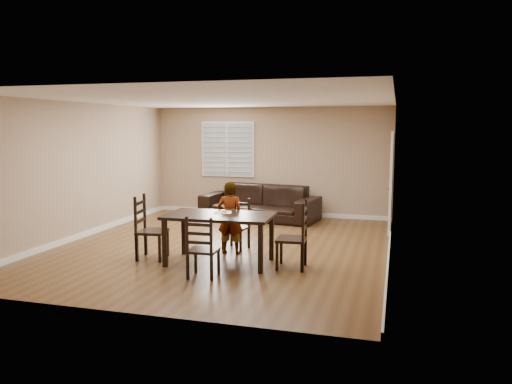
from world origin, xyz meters
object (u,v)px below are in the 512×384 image
chair_left (145,230)px  donut (224,211)px  chair_near (239,225)px  chair_far (201,251)px  dining_table (219,220)px  sofa (260,202)px  child (230,218)px  chair_right (300,238)px

chair_left → donut: bearing=-87.0°
chair_near → chair_far: 1.98m
dining_table → sofa: (-0.42, 3.95, -0.31)m
donut → child: bearing=95.1°
dining_table → chair_left: chair_left is taller
sofa → chair_near: bearing=-73.6°
chair_far → child: child is taller
chair_left → chair_right: chair_left is taller
chair_far → child: bearing=-90.6°
donut → chair_right: bearing=-6.1°
chair_far → chair_right: bearing=-146.1°
chair_far → dining_table: bearing=-90.5°
chair_near → chair_left: chair_left is taller
chair_near → sofa: chair_near is taller
chair_left → chair_right: (2.63, 0.12, -0.00)m
sofa → chair_left: bearing=-94.1°
dining_table → chair_far: bearing=-89.9°
chair_far → sofa: 4.87m
chair_far → sofa: (-0.45, 4.85, -0.01)m
chair_near → sofa: (-0.40, 2.87, -0.01)m
chair_far → chair_left: size_ratio=0.86×
child → donut: (0.04, -0.43, 0.19)m
dining_table → sofa: sofa is taller
chair_left → child: 1.47m
dining_table → chair_far: chair_far is taller
child → donut: child is taller
chair_left → donut: size_ratio=11.26×
chair_far → donut: bearing=-91.7°
child → sofa: size_ratio=0.45×
dining_table → chair_right: (1.31, 0.05, -0.23)m
dining_table → chair_right: chair_right is taller
chair_left → sofa: chair_left is taller
chair_left → chair_right: 2.63m
chair_left → sofa: bearing=-20.7°
chair_right → child: (-1.34, 0.57, 0.15)m
dining_table → chair_right: size_ratio=1.64×
chair_right → donut: (-1.30, 0.14, 0.34)m
chair_left → donut: 1.39m
chair_far → chair_right: 1.59m
chair_right → sofa: (-1.73, 3.90, -0.08)m
chair_near → chair_right: bearing=-28.5°
chair_right → donut: 1.35m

